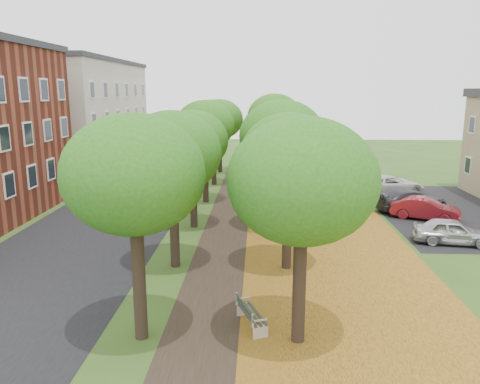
# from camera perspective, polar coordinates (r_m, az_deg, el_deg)

# --- Properties ---
(ground) EXTENTS (120.00, 120.00, 0.00)m
(ground) POSITION_cam_1_polar(r_m,az_deg,el_deg) (15.07, -3.34, -17.42)
(ground) COLOR #2D4C19
(ground) RESTS_ON ground
(street_asphalt) EXTENTS (8.00, 70.00, 0.01)m
(street_asphalt) POSITION_cam_1_polar(r_m,az_deg,el_deg) (30.32, -14.81, -2.37)
(street_asphalt) COLOR black
(street_asphalt) RESTS_ON ground
(footpath) EXTENTS (3.20, 70.00, 0.01)m
(footpath) POSITION_cam_1_polar(r_m,az_deg,el_deg) (29.03, -0.49, -2.60)
(footpath) COLOR black
(footpath) RESTS_ON ground
(leaf_verge) EXTENTS (7.50, 70.00, 0.01)m
(leaf_verge) POSITION_cam_1_polar(r_m,az_deg,el_deg) (29.23, 9.36, -2.66)
(leaf_verge) COLOR #B17720
(leaf_verge) RESTS_ON ground
(parking_lot) EXTENTS (9.00, 16.00, 0.01)m
(parking_lot) POSITION_cam_1_polar(r_m,az_deg,el_deg) (32.34, 24.26, -2.16)
(parking_lot) COLOR black
(parking_lot) RESTS_ON ground
(tree_row_west) EXTENTS (4.22, 34.22, 6.83)m
(tree_row_west) POSITION_cam_1_polar(r_m,az_deg,el_deg) (28.35, -4.99, 7.28)
(tree_row_west) COLOR black
(tree_row_west) RESTS_ON ground
(tree_row_east) EXTENTS (4.22, 34.22, 6.83)m
(tree_row_east) POSITION_cam_1_polar(r_m,az_deg,el_deg) (28.16, 4.82, 7.25)
(tree_row_east) COLOR black
(tree_row_east) RESTS_ON ground
(building_cream) EXTENTS (10.30, 20.30, 10.40)m
(building_cream) POSITION_cam_1_polar(r_m,az_deg,el_deg) (49.60, -19.72, 8.98)
(building_cream) COLOR beige
(building_cream) RESTS_ON ground
(bench) EXTENTS (1.08, 1.82, 0.83)m
(bench) POSITION_cam_1_polar(r_m,az_deg,el_deg) (15.51, 1.24, -14.67)
(bench) COLOR #252F27
(bench) RESTS_ON ground
(car_silver) EXTENTS (3.91, 2.13, 1.26)m
(car_silver) POSITION_cam_1_polar(r_m,az_deg,el_deg) (25.50, 24.47, -4.39)
(car_silver) COLOR #B4B3B8
(car_silver) RESTS_ON ground
(car_red) EXTENTS (4.10, 2.85, 1.28)m
(car_red) POSITION_cam_1_polar(r_m,az_deg,el_deg) (29.62, 21.67, -1.91)
(car_red) COLOR maroon
(car_red) RESTS_ON ground
(car_grey) EXTENTS (5.02, 3.07, 1.36)m
(car_grey) POSITION_cam_1_polar(r_m,az_deg,el_deg) (31.30, 20.15, -0.99)
(car_grey) COLOR #2D2D31
(car_grey) RESTS_ON ground
(car_white) EXTENTS (5.47, 3.56, 1.40)m
(car_white) POSITION_cam_1_polar(r_m,az_deg,el_deg) (35.99, 17.76, 0.87)
(car_white) COLOR silver
(car_white) RESTS_ON ground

